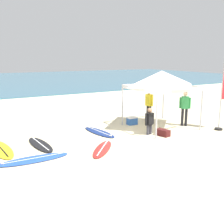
{
  "coord_description": "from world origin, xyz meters",
  "views": [
    {
      "loc": [
        -5.8,
        -8.73,
        3.38
      ],
      "look_at": [
        -0.12,
        1.11,
        1.0
      ],
      "focal_mm": 42.36,
      "sensor_mm": 36.0,
      "label": 1
    }
  ],
  "objects_px": {
    "surfboard_yellow": "(1,149)",
    "cooler_box": "(132,121)",
    "person_green": "(185,106)",
    "banner_flag": "(223,97)",
    "surfboard_blue": "(33,159)",
    "gear_bag_near_tent": "(163,133)",
    "surfboard_black": "(40,144)",
    "person_black": "(149,120)",
    "surfboard_red": "(103,149)",
    "canopy_tent": "(162,78)",
    "surfboard_navy": "(99,132)",
    "person_yellow": "(149,104)"
  },
  "relations": [
    {
      "from": "surfboard_navy",
      "to": "gear_bag_near_tent",
      "type": "relative_size",
      "value": 3.73
    },
    {
      "from": "banner_flag",
      "to": "cooler_box",
      "type": "bearing_deg",
      "value": 137.02
    },
    {
      "from": "person_green",
      "to": "person_yellow",
      "type": "height_order",
      "value": "same"
    },
    {
      "from": "surfboard_blue",
      "to": "person_green",
      "type": "relative_size",
      "value": 1.39
    },
    {
      "from": "surfboard_red",
      "to": "person_green",
      "type": "distance_m",
      "value": 5.33
    },
    {
      "from": "canopy_tent",
      "to": "surfboard_blue",
      "type": "distance_m",
      "value": 6.9
    },
    {
      "from": "banner_flag",
      "to": "gear_bag_near_tent",
      "type": "xyz_separation_m",
      "value": [
        -3.02,
        0.58,
        -1.43
      ]
    },
    {
      "from": "person_black",
      "to": "banner_flag",
      "type": "height_order",
      "value": "banner_flag"
    },
    {
      "from": "canopy_tent",
      "to": "person_black",
      "type": "height_order",
      "value": "canopy_tent"
    },
    {
      "from": "surfboard_black",
      "to": "person_yellow",
      "type": "height_order",
      "value": "person_yellow"
    },
    {
      "from": "surfboard_blue",
      "to": "gear_bag_near_tent",
      "type": "distance_m",
      "value": 5.59
    },
    {
      "from": "surfboard_red",
      "to": "surfboard_black",
      "type": "distance_m",
      "value": 2.5
    },
    {
      "from": "surfboard_black",
      "to": "banner_flag",
      "type": "relative_size",
      "value": 0.65
    },
    {
      "from": "surfboard_red",
      "to": "surfboard_black",
      "type": "height_order",
      "value": "same"
    },
    {
      "from": "surfboard_blue",
      "to": "banner_flag",
      "type": "relative_size",
      "value": 0.7
    },
    {
      "from": "banner_flag",
      "to": "gear_bag_near_tent",
      "type": "height_order",
      "value": "banner_flag"
    },
    {
      "from": "person_green",
      "to": "banner_flag",
      "type": "height_order",
      "value": "banner_flag"
    },
    {
      "from": "surfboard_yellow",
      "to": "surfboard_blue",
      "type": "xyz_separation_m",
      "value": [
        0.8,
        -1.62,
        0.0
      ]
    },
    {
      "from": "person_yellow",
      "to": "cooler_box",
      "type": "distance_m",
      "value": 1.3
    },
    {
      "from": "surfboard_black",
      "to": "person_green",
      "type": "relative_size",
      "value": 1.28
    },
    {
      "from": "surfboard_red",
      "to": "person_green",
      "type": "xyz_separation_m",
      "value": [
        5.14,
        1.03,
        0.95
      ]
    },
    {
      "from": "person_black",
      "to": "person_green",
      "type": "bearing_deg",
      "value": 7.59
    },
    {
      "from": "person_black",
      "to": "cooler_box",
      "type": "distance_m",
      "value": 1.92
    },
    {
      "from": "person_black",
      "to": "cooler_box",
      "type": "relative_size",
      "value": 2.4
    },
    {
      "from": "person_black",
      "to": "banner_flag",
      "type": "bearing_deg",
      "value": -16.92
    },
    {
      "from": "gear_bag_near_tent",
      "to": "cooler_box",
      "type": "xyz_separation_m",
      "value": [
        -0.06,
        2.3,
        0.06
      ]
    },
    {
      "from": "person_yellow",
      "to": "banner_flag",
      "type": "height_order",
      "value": "banner_flag"
    },
    {
      "from": "canopy_tent",
      "to": "surfboard_black",
      "type": "distance_m",
      "value": 6.25
    },
    {
      "from": "surfboard_black",
      "to": "person_yellow",
      "type": "relative_size",
      "value": 1.28
    },
    {
      "from": "surfboard_black",
      "to": "gear_bag_near_tent",
      "type": "relative_size",
      "value": 3.66
    },
    {
      "from": "surfboard_yellow",
      "to": "cooler_box",
      "type": "relative_size",
      "value": 4.99
    },
    {
      "from": "person_yellow",
      "to": "banner_flag",
      "type": "distance_m",
      "value": 3.56
    },
    {
      "from": "surfboard_black",
      "to": "person_yellow",
      "type": "bearing_deg",
      "value": 8.22
    },
    {
      "from": "canopy_tent",
      "to": "person_yellow",
      "type": "height_order",
      "value": "canopy_tent"
    },
    {
      "from": "surfboard_navy",
      "to": "person_yellow",
      "type": "height_order",
      "value": "person_yellow"
    },
    {
      "from": "cooler_box",
      "to": "person_black",
      "type": "bearing_deg",
      "value": -100.25
    },
    {
      "from": "surfboard_blue",
      "to": "cooler_box",
      "type": "bearing_deg",
      "value": 22.65
    },
    {
      "from": "surfboard_blue",
      "to": "gear_bag_near_tent",
      "type": "height_order",
      "value": "gear_bag_near_tent"
    },
    {
      "from": "person_green",
      "to": "person_yellow",
      "type": "relative_size",
      "value": 1.0
    },
    {
      "from": "person_black",
      "to": "gear_bag_near_tent",
      "type": "xyz_separation_m",
      "value": [
        0.39,
        -0.46,
        -0.52
      ]
    },
    {
      "from": "surfboard_blue",
      "to": "person_black",
      "type": "xyz_separation_m",
      "value": [
        5.2,
        0.47,
        0.62
      ]
    },
    {
      "from": "surfboard_black",
      "to": "surfboard_navy",
      "type": "height_order",
      "value": "same"
    },
    {
      "from": "surfboard_black",
      "to": "person_green",
      "type": "bearing_deg",
      "value": -5.06
    },
    {
      "from": "canopy_tent",
      "to": "gear_bag_near_tent",
      "type": "bearing_deg",
      "value": -124.68
    },
    {
      "from": "person_green",
      "to": "banner_flag",
      "type": "xyz_separation_m",
      "value": [
        0.99,
        -1.36,
        0.59
      ]
    },
    {
      "from": "surfboard_blue",
      "to": "gear_bag_near_tent",
      "type": "bearing_deg",
      "value": 0.12
    },
    {
      "from": "person_black",
      "to": "surfboard_red",
      "type": "bearing_deg",
      "value": -165.48
    },
    {
      "from": "surfboard_blue",
      "to": "person_black",
      "type": "distance_m",
      "value": 5.26
    },
    {
      "from": "surfboard_yellow",
      "to": "person_black",
      "type": "bearing_deg",
      "value": -10.83
    },
    {
      "from": "cooler_box",
      "to": "surfboard_yellow",
      "type": "bearing_deg",
      "value": -173.79
    }
  ]
}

